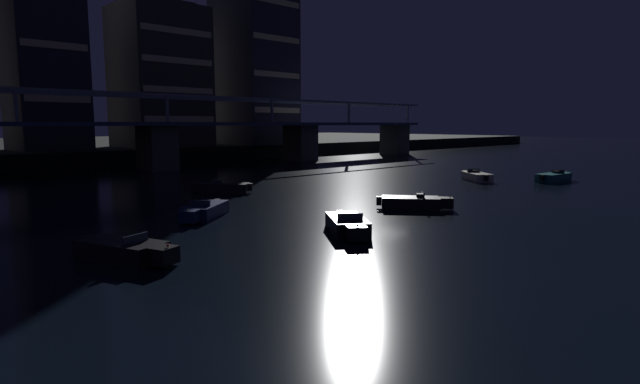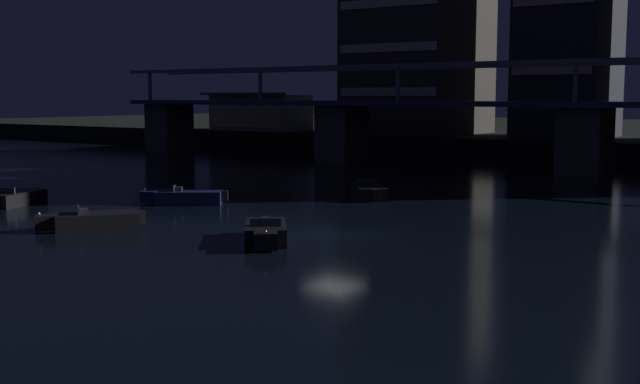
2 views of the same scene
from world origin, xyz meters
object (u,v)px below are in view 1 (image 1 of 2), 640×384
(speedboat_mid_left, at_px, (476,176))
(tower_central, at_px, (160,77))
(tower_east_tall, at_px, (254,59))
(speedboat_near_left, at_px, (554,177))
(speedboat_near_right, at_px, (125,250))
(speedboat_mid_center, at_px, (414,203))
(tower_west_tall, at_px, (41,22))
(speedboat_far_left, at_px, (223,188))
(speedboat_mid_right, at_px, (204,211))
(river_bridge, at_px, (157,137))
(speedboat_near_center, at_px, (348,225))

(speedboat_mid_left, bearing_deg, tower_central, 99.87)
(tower_east_tall, bearing_deg, speedboat_near_left, -92.85)
(speedboat_near_right, distance_m, speedboat_mid_center, 19.97)
(tower_west_tall, distance_m, speedboat_near_left, 67.29)
(tower_central, height_order, speedboat_far_left, tower_central)
(speedboat_mid_center, xyz_separation_m, speedboat_mid_right, (-12.11, 7.24, 0.00))
(tower_central, height_order, speedboat_mid_center, tower_central)
(speedboat_mid_left, relative_size, speedboat_far_left, 1.04)
(speedboat_mid_right, bearing_deg, tower_west_tall, 82.93)
(river_bridge, xyz_separation_m, tower_west_tall, (-7.41, 17.09, 15.23))
(tower_west_tall, distance_m, speedboat_mid_left, 60.05)
(tower_east_tall, relative_size, speedboat_mid_center, 6.49)
(river_bridge, height_order, speedboat_near_left, river_bridge)
(speedboat_near_center, height_order, speedboat_mid_center, same)
(river_bridge, relative_size, speedboat_near_right, 20.04)
(river_bridge, height_order, speedboat_mid_left, river_bridge)
(tower_east_tall, height_order, speedboat_near_left, tower_east_tall)
(river_bridge, bearing_deg, speedboat_mid_center, -92.13)
(speedboat_mid_center, height_order, speedboat_far_left, same)
(speedboat_near_center, relative_size, speedboat_mid_right, 1.00)
(speedboat_near_left, relative_size, speedboat_mid_right, 1.11)
(speedboat_near_left, bearing_deg, speedboat_mid_center, 179.97)
(tower_central, relative_size, speedboat_far_left, 4.90)
(speedboat_near_left, relative_size, speedboat_far_left, 1.16)
(speedboat_near_right, relative_size, speedboat_mid_center, 1.11)
(tower_east_tall, xyz_separation_m, speedboat_near_center, (-35.99, -55.45, -16.58))
(speedboat_far_left, bearing_deg, river_bridge, 75.30)
(speedboat_near_left, height_order, speedboat_near_center, same)
(tower_east_tall, relative_size, speedboat_near_left, 5.71)
(speedboat_mid_left, bearing_deg, speedboat_near_right, -172.48)
(tower_west_tall, height_order, speedboat_mid_center, tower_west_tall)
(river_bridge, relative_size, tower_east_tall, 3.44)
(speedboat_near_left, xyz_separation_m, speedboat_far_left, (-29.03, 16.18, 0.00))
(speedboat_mid_center, bearing_deg, speedboat_far_left, 106.39)
(speedboat_mid_right, height_order, speedboat_far_left, same)
(river_bridge, bearing_deg, speedboat_near_center, -104.06)
(tower_west_tall, height_order, speedboat_mid_left, tower_west_tall)
(tower_west_tall, relative_size, speedboat_near_left, 6.63)
(river_bridge, bearing_deg, speedboat_near_left, -60.31)
(speedboat_near_left, bearing_deg, speedboat_mid_right, 168.73)
(speedboat_mid_left, height_order, speedboat_mid_right, same)
(tower_central, relative_size, speedboat_mid_left, 4.73)
(river_bridge, height_order, speedboat_near_center, river_bridge)
(tower_west_tall, bearing_deg, tower_east_tall, -6.56)
(river_bridge, height_order, tower_central, tower_central)
(speedboat_mid_left, bearing_deg, tower_east_tall, 80.85)
(speedboat_near_right, bearing_deg, speedboat_mid_right, 39.44)
(speedboat_mid_left, height_order, speedboat_mid_center, same)
(tower_east_tall, relative_size, speedboat_near_right, 5.82)
(tower_east_tall, bearing_deg, speedboat_near_center, -122.99)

